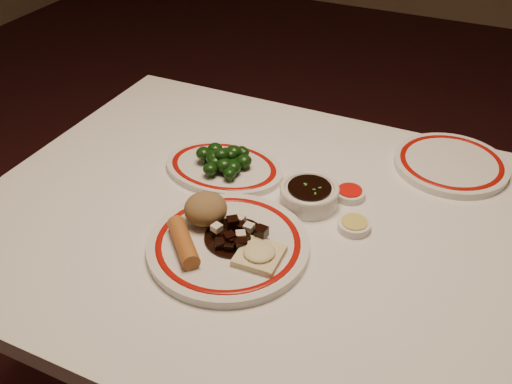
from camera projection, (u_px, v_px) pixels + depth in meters
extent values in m
cube|color=white|center=(277.00, 227.00, 1.13)|extent=(1.20, 0.90, 0.04)
cylinder|color=black|center=(167.00, 200.00, 1.82)|extent=(0.06, 0.06, 0.71)
cylinder|color=silver|center=(228.00, 245.00, 1.04)|extent=(0.37, 0.37, 0.02)
torus|color=#910E07|center=(228.00, 242.00, 1.03)|extent=(0.32, 0.32, 0.00)
ellipsoid|color=olive|center=(206.00, 209.00, 1.06)|extent=(0.08, 0.08, 0.06)
cylinder|color=#B4692C|center=(183.00, 242.00, 1.01)|extent=(0.11, 0.11, 0.03)
cube|color=beige|center=(259.00, 256.00, 1.00)|extent=(0.08, 0.08, 0.01)
ellipsoid|color=beige|center=(259.00, 252.00, 0.99)|extent=(0.06, 0.06, 0.02)
cylinder|color=black|center=(235.00, 238.00, 1.04)|extent=(0.11, 0.11, 0.00)
cube|color=black|center=(244.00, 229.00, 1.05)|extent=(0.02, 0.02, 0.02)
cube|color=black|center=(261.00, 232.00, 1.03)|extent=(0.02, 0.02, 0.02)
cube|color=black|center=(239.00, 243.00, 1.01)|extent=(0.03, 0.03, 0.02)
cube|color=black|center=(233.00, 223.00, 1.05)|extent=(0.03, 0.03, 0.02)
cube|color=black|center=(220.00, 244.00, 1.01)|extent=(0.02, 0.02, 0.02)
cube|color=black|center=(230.00, 238.00, 1.01)|extent=(0.03, 0.03, 0.02)
cube|color=black|center=(219.00, 226.00, 1.05)|extent=(0.02, 0.02, 0.01)
cube|color=black|center=(244.00, 239.00, 1.02)|extent=(0.03, 0.03, 0.02)
cube|color=black|center=(231.00, 240.00, 1.01)|extent=(0.02, 0.02, 0.02)
cube|color=black|center=(230.00, 246.00, 1.01)|extent=(0.02, 0.02, 0.02)
cube|color=beige|center=(249.00, 227.00, 1.04)|extent=(0.02, 0.02, 0.01)
cube|color=beige|center=(240.00, 219.00, 1.07)|extent=(0.02, 0.02, 0.01)
cube|color=beige|center=(241.00, 235.00, 1.02)|extent=(0.02, 0.02, 0.01)
cube|color=beige|center=(217.00, 228.00, 1.03)|extent=(0.02, 0.02, 0.01)
torus|color=#910E07|center=(224.00, 166.00, 1.24)|extent=(0.24, 0.24, 0.00)
cylinder|color=#23471C|center=(225.00, 165.00, 1.23)|extent=(0.01, 0.01, 0.01)
ellipsoid|color=black|center=(224.00, 160.00, 1.22)|extent=(0.03, 0.03, 0.02)
cylinder|color=#23471C|center=(232.00, 165.00, 1.23)|extent=(0.01, 0.01, 0.01)
ellipsoid|color=black|center=(232.00, 159.00, 1.23)|extent=(0.03, 0.03, 0.02)
cylinder|color=#23471C|center=(233.00, 159.00, 1.25)|extent=(0.01, 0.01, 0.01)
ellipsoid|color=black|center=(233.00, 152.00, 1.24)|extent=(0.03, 0.03, 0.03)
cylinder|color=#23471C|center=(211.00, 175.00, 1.20)|extent=(0.01, 0.01, 0.01)
ellipsoid|color=black|center=(210.00, 169.00, 1.19)|extent=(0.03, 0.03, 0.02)
cylinder|color=#23471C|center=(244.00, 158.00, 1.25)|extent=(0.01, 0.01, 0.01)
ellipsoid|color=black|center=(244.00, 152.00, 1.24)|extent=(0.03, 0.03, 0.02)
cylinder|color=#23471C|center=(242.00, 157.00, 1.25)|extent=(0.01, 0.01, 0.01)
ellipsoid|color=black|center=(242.00, 151.00, 1.25)|extent=(0.03, 0.03, 0.02)
cylinder|color=#23471C|center=(224.00, 171.00, 1.21)|extent=(0.01, 0.01, 0.01)
ellipsoid|color=black|center=(224.00, 165.00, 1.20)|extent=(0.04, 0.04, 0.03)
cylinder|color=#23471C|center=(223.00, 163.00, 1.24)|extent=(0.01, 0.01, 0.01)
ellipsoid|color=black|center=(223.00, 158.00, 1.23)|extent=(0.03, 0.03, 0.03)
cylinder|color=#23471C|center=(224.00, 163.00, 1.24)|extent=(0.01, 0.01, 0.01)
ellipsoid|color=black|center=(224.00, 157.00, 1.23)|extent=(0.03, 0.03, 0.02)
cylinder|color=#23471C|center=(233.00, 169.00, 1.22)|extent=(0.01, 0.01, 0.01)
ellipsoid|color=black|center=(233.00, 164.00, 1.21)|extent=(0.03, 0.03, 0.02)
cylinder|color=#23471C|center=(204.00, 160.00, 1.24)|extent=(0.01, 0.01, 0.02)
ellipsoid|color=black|center=(204.00, 153.00, 1.23)|extent=(0.03, 0.03, 0.03)
cylinder|color=#23471C|center=(215.00, 155.00, 1.26)|extent=(0.01, 0.01, 0.01)
ellipsoid|color=black|center=(215.00, 149.00, 1.25)|extent=(0.03, 0.03, 0.03)
cylinder|color=#23471C|center=(215.00, 164.00, 1.23)|extent=(0.01, 0.01, 0.01)
ellipsoid|color=black|center=(215.00, 157.00, 1.22)|extent=(0.04, 0.04, 0.03)
cylinder|color=#23471C|center=(230.00, 178.00, 1.19)|extent=(0.01, 0.01, 0.01)
ellipsoid|color=black|center=(230.00, 173.00, 1.18)|extent=(0.03, 0.03, 0.02)
cylinder|color=#23471C|center=(215.00, 168.00, 1.22)|extent=(0.01, 0.01, 0.01)
ellipsoid|color=black|center=(215.00, 162.00, 1.21)|extent=(0.03, 0.03, 0.03)
cylinder|color=#23471C|center=(244.00, 167.00, 1.23)|extent=(0.01, 0.01, 0.01)
ellipsoid|color=black|center=(244.00, 161.00, 1.22)|extent=(0.03, 0.03, 0.03)
cylinder|color=#23471C|center=(223.00, 163.00, 1.24)|extent=(0.01, 0.01, 0.01)
ellipsoid|color=black|center=(223.00, 158.00, 1.23)|extent=(0.03, 0.03, 0.02)
cylinder|color=#23471C|center=(224.00, 164.00, 1.24)|extent=(0.01, 0.01, 0.01)
ellipsoid|color=black|center=(223.00, 159.00, 1.23)|extent=(0.03, 0.03, 0.02)
cylinder|color=#23471C|center=(233.00, 173.00, 1.21)|extent=(0.01, 0.01, 0.01)
ellipsoid|color=black|center=(233.00, 167.00, 1.20)|extent=(0.03, 0.03, 0.03)
cylinder|color=#23471C|center=(217.00, 166.00, 1.23)|extent=(0.01, 0.01, 0.01)
ellipsoid|color=black|center=(217.00, 160.00, 1.22)|extent=(0.03, 0.03, 0.02)
ellipsoid|color=black|center=(226.00, 153.00, 1.22)|extent=(0.03, 0.03, 0.02)
ellipsoid|color=black|center=(231.00, 155.00, 1.22)|extent=(0.03, 0.03, 0.02)
ellipsoid|color=black|center=(223.00, 154.00, 1.22)|extent=(0.03, 0.03, 0.02)
ellipsoid|color=black|center=(219.00, 155.00, 1.22)|extent=(0.03, 0.03, 0.02)
ellipsoid|color=black|center=(234.00, 152.00, 1.23)|extent=(0.03, 0.03, 0.03)
ellipsoid|color=black|center=(221.00, 154.00, 1.21)|extent=(0.03, 0.03, 0.02)
cylinder|color=silver|center=(309.00, 196.00, 1.14)|extent=(0.12, 0.12, 0.04)
cylinder|color=black|center=(310.00, 188.00, 1.13)|extent=(0.09, 0.09, 0.00)
cylinder|color=silver|center=(350.00, 194.00, 1.17)|extent=(0.06, 0.06, 0.02)
cylinder|color=#BC110B|center=(350.00, 190.00, 1.16)|extent=(0.05, 0.05, 0.00)
cylinder|color=silver|center=(354.00, 226.00, 1.09)|extent=(0.06, 0.06, 0.02)
cylinder|color=#CDBD54|center=(354.00, 222.00, 1.08)|extent=(0.05, 0.05, 0.00)
cylinder|color=silver|center=(451.00, 164.00, 1.26)|extent=(0.25, 0.25, 0.02)
torus|color=#910E07|center=(451.00, 161.00, 1.25)|extent=(0.22, 0.22, 0.00)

